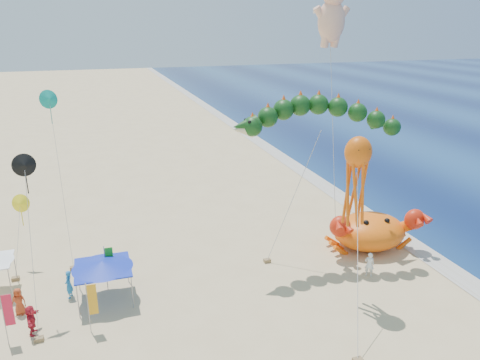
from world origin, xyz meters
name	(u,v)px	position (x,y,z in m)	size (l,w,h in m)	color
ground	(275,273)	(0.00, 0.00, 0.00)	(320.00, 320.00, 0.00)	#D1B784
foam_strip	(418,249)	(12.00, 0.00, 0.01)	(320.00, 320.00, 0.00)	silver
crab_inflatable	(370,230)	(8.46, 1.36, 1.49)	(7.70, 5.24, 3.38)	#FF640D
dragon_kite	(319,122)	(3.49, 1.29, 10.36)	(12.31, 2.29, 11.71)	#0F3811
cherub_kite	(332,13)	(7.89, 8.52, 17.49)	(2.28, 4.27, 19.88)	#FAB798
octopus_kite	(356,175)	(3.31, -4.08, 8.22)	(3.79, 6.76, 10.57)	#E0590B
canopy_blue	(102,265)	(-11.60, 0.32, 2.44)	(3.75, 3.75, 2.71)	gray
feather_flags	(44,291)	(-14.99, -1.07, 2.01)	(9.07, 4.37, 3.20)	gray
beachgoers	(67,297)	(-13.86, -0.25, 0.89)	(26.17, 6.55, 1.87)	white
small_kites	(19,190)	(-16.02, 2.85, 7.01)	(5.87, 13.04, 12.51)	yellow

